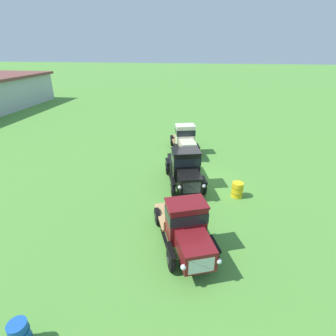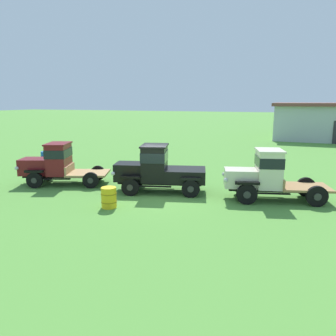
{
  "view_description": "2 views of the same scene",
  "coord_description": "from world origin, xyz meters",
  "px_view_note": "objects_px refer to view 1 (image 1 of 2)",
  "views": [
    {
      "loc": [
        -14.74,
        -0.32,
        7.84
      ],
      "look_at": [
        -0.34,
        1.87,
        1.0
      ],
      "focal_mm": 28.0,
      "sensor_mm": 36.0,
      "label": 1
    },
    {
      "loc": [
        5.68,
        -13.76,
        4.46
      ],
      "look_at": [
        -0.34,
        1.87,
        1.0
      ],
      "focal_mm": 35.0,
      "sensor_mm": 36.0,
      "label": 2
    }
  ],
  "objects_px": {
    "oil_drum_beside_row": "(237,190)",
    "vintage_truck_foreground_near": "(187,228)",
    "vintage_truck_second_in_line": "(185,168)",
    "vintage_truck_midrow_center": "(185,140)",
    "oil_drum_near_fence": "(20,335)"
  },
  "relations": [
    {
      "from": "oil_drum_near_fence",
      "to": "vintage_truck_midrow_center",
      "type": "bearing_deg",
      "value": -11.86
    },
    {
      "from": "vintage_truck_midrow_center",
      "to": "oil_drum_beside_row",
      "type": "relative_size",
      "value": 5.57
    },
    {
      "from": "vintage_truck_second_in_line",
      "to": "oil_drum_beside_row",
      "type": "xyz_separation_m",
      "value": [
        -0.99,
        -3.08,
        -0.71
      ]
    },
    {
      "from": "vintage_truck_second_in_line",
      "to": "oil_drum_beside_row",
      "type": "relative_size",
      "value": 5.39
    },
    {
      "from": "vintage_truck_foreground_near",
      "to": "vintage_truck_midrow_center",
      "type": "relative_size",
      "value": 1.01
    },
    {
      "from": "vintage_truck_foreground_near",
      "to": "oil_drum_beside_row",
      "type": "distance_m",
      "value": 5.4
    },
    {
      "from": "vintage_truck_midrow_center",
      "to": "oil_drum_near_fence",
      "type": "xyz_separation_m",
      "value": [
        -15.37,
        3.23,
        -0.72
      ]
    },
    {
      "from": "vintage_truck_foreground_near",
      "to": "oil_drum_near_fence",
      "type": "xyz_separation_m",
      "value": [
        -4.56,
        4.3,
        -0.68
      ]
    },
    {
      "from": "oil_drum_near_fence",
      "to": "vintage_truck_foreground_near",
      "type": "bearing_deg",
      "value": -43.29
    },
    {
      "from": "oil_drum_beside_row",
      "to": "oil_drum_near_fence",
      "type": "xyz_separation_m",
      "value": [
        -9.32,
        6.76,
        0.01
      ]
    },
    {
      "from": "vintage_truck_foreground_near",
      "to": "oil_drum_beside_row",
      "type": "bearing_deg",
      "value": -27.42
    },
    {
      "from": "oil_drum_beside_row",
      "to": "vintage_truck_foreground_near",
      "type": "bearing_deg",
      "value": 152.58
    },
    {
      "from": "oil_drum_beside_row",
      "to": "oil_drum_near_fence",
      "type": "relative_size",
      "value": 0.97
    },
    {
      "from": "vintage_truck_second_in_line",
      "to": "oil_drum_near_fence",
      "type": "height_order",
      "value": "vintage_truck_second_in_line"
    },
    {
      "from": "vintage_truck_foreground_near",
      "to": "oil_drum_beside_row",
      "type": "relative_size",
      "value": 5.62
    }
  ]
}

